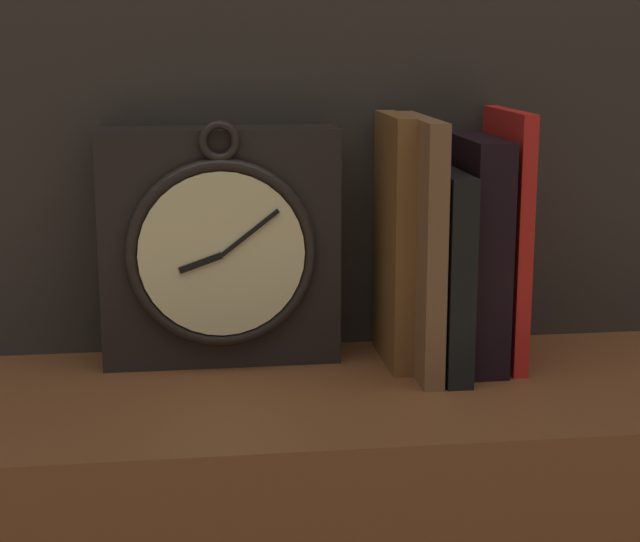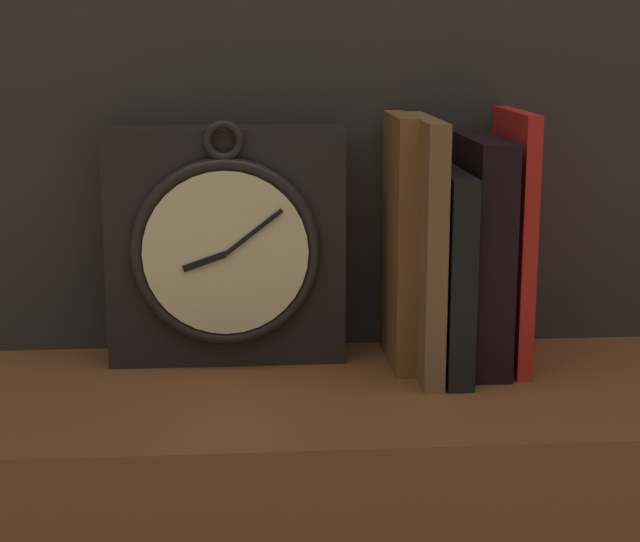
{
  "view_description": "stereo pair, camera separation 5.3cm",
  "coord_description": "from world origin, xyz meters",
  "px_view_note": "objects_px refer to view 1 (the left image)",
  "views": [
    {
      "loc": [
        -0.12,
        -0.91,
        1.11
      ],
      "look_at": [
        0.0,
        0.0,
        0.9
      ],
      "focal_mm": 60.0,
      "sensor_mm": 36.0,
      "label": 1
    },
    {
      "loc": [
        -0.07,
        -0.92,
        1.11
      ],
      "look_at": [
        0.0,
        0.0,
        0.9
      ],
      "focal_mm": 60.0,
      "sensor_mm": 36.0,
      "label": 2
    }
  ],
  "objects_px": {
    "clock": "(220,247)",
    "book_slot4_red": "(505,237)",
    "book_slot1_brown": "(418,245)",
    "book_slot2_black": "(443,269)",
    "book_slot3_black": "(475,251)",
    "book_slot0_brown": "(394,240)"
  },
  "relations": [
    {
      "from": "book_slot2_black",
      "to": "book_slot4_red",
      "type": "xyz_separation_m",
      "value": [
        0.06,
        0.01,
        0.03
      ]
    },
    {
      "from": "book_slot2_black",
      "to": "book_slot4_red",
      "type": "height_order",
      "value": "book_slot4_red"
    },
    {
      "from": "book_slot2_black",
      "to": "book_slot4_red",
      "type": "distance_m",
      "value": 0.07
    },
    {
      "from": "book_slot2_black",
      "to": "book_slot3_black",
      "type": "relative_size",
      "value": 0.87
    },
    {
      "from": "book_slot2_black",
      "to": "book_slot3_black",
      "type": "distance_m",
      "value": 0.04
    },
    {
      "from": "book_slot4_red",
      "to": "book_slot1_brown",
      "type": "bearing_deg",
      "value": -171.67
    },
    {
      "from": "clock",
      "to": "book_slot3_black",
      "type": "distance_m",
      "value": 0.25
    },
    {
      "from": "book_slot0_brown",
      "to": "clock",
      "type": "bearing_deg",
      "value": 173.1
    },
    {
      "from": "clock",
      "to": "book_slot1_brown",
      "type": "bearing_deg",
      "value": -12.78
    },
    {
      "from": "clock",
      "to": "book_slot3_black",
      "type": "xyz_separation_m",
      "value": [
        0.24,
        -0.03,
        -0.0
      ]
    },
    {
      "from": "book_slot2_black",
      "to": "clock",
      "type": "bearing_deg",
      "value": 168.6
    },
    {
      "from": "book_slot0_brown",
      "to": "book_slot2_black",
      "type": "distance_m",
      "value": 0.05
    },
    {
      "from": "clock",
      "to": "book_slot4_red",
      "type": "distance_m",
      "value": 0.28
    },
    {
      "from": "clock",
      "to": "book_slot3_black",
      "type": "relative_size",
      "value": 1.08
    },
    {
      "from": "book_slot1_brown",
      "to": "book_slot2_black",
      "type": "distance_m",
      "value": 0.03
    },
    {
      "from": "book_slot1_brown",
      "to": "book_slot3_black",
      "type": "distance_m",
      "value": 0.06
    },
    {
      "from": "book_slot2_black",
      "to": "book_slot4_red",
      "type": "relative_size",
      "value": 0.78
    },
    {
      "from": "clock",
      "to": "book_slot0_brown",
      "type": "height_order",
      "value": "book_slot0_brown"
    },
    {
      "from": "book_slot1_brown",
      "to": "book_slot3_black",
      "type": "bearing_deg",
      "value": 10.07
    },
    {
      "from": "clock",
      "to": "book_slot1_brown",
      "type": "distance_m",
      "value": 0.19
    },
    {
      "from": "book_slot4_red",
      "to": "book_slot3_black",
      "type": "bearing_deg",
      "value": -175.16
    },
    {
      "from": "clock",
      "to": "book_slot0_brown",
      "type": "xyz_separation_m",
      "value": [
        0.17,
        -0.02,
        0.01
      ]
    }
  ]
}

